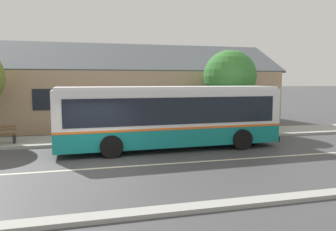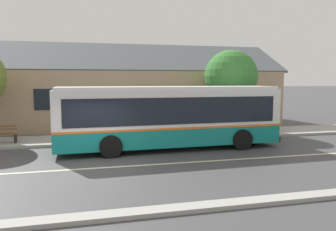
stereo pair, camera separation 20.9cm
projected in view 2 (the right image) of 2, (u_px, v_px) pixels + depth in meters
name	position (u px, v px, depth m)	size (l,w,h in m)	color
ground_plane	(100.00, 168.00, 12.56)	(300.00, 300.00, 0.00)	#424244
sidewalk_far	(96.00, 139.00, 18.35)	(60.00, 3.00, 0.15)	#9E9E99
curb_near	(107.00, 216.00, 7.97)	(60.00, 0.50, 0.12)	#9E9E99
lane_divider_stripe	(100.00, 168.00, 12.56)	(60.00, 0.16, 0.01)	beige
community_building	(94.00, 96.00, 25.10)	(27.52, 8.98, 7.18)	tan
transit_bus	(169.00, 115.00, 16.01)	(10.91, 2.97, 3.05)	#147F7A
bench_by_building	(2.00, 135.00, 16.64)	(1.57, 0.51, 0.94)	brown
street_tree_primary	(232.00, 78.00, 20.77)	(3.37, 3.35, 5.27)	#4C3828
bus_stop_sign	(256.00, 109.00, 19.42)	(0.36, 0.07, 2.40)	gray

